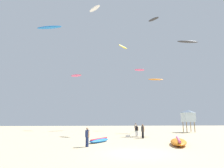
{
  "coord_description": "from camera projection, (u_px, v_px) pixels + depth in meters",
  "views": [
    {
      "loc": [
        -2.99,
        -14.32,
        2.36
      ],
      "look_at": [
        0.0,
        21.93,
        8.93
      ],
      "focal_mm": 31.47,
      "sensor_mm": 36.0,
      "label": 1
    }
  ],
  "objects": [
    {
      "name": "kite_aloft_5",
      "position": [
        76.0,
        75.0,
        48.98
      ],
      "size": [
        2.99,
        1.98,
        0.67
      ],
      "color": "#E5598C"
    },
    {
      "name": "ground_plane",
      "position": [
        137.0,
        153.0,
        13.87
      ],
      "size": [
        120.0,
        120.0,
        0.0
      ],
      "primitive_type": "plane",
      "color": "#C6B28C"
    },
    {
      "name": "kite_aloft_4",
      "position": [
        123.0,
        47.0,
        53.18
      ],
      "size": [
        3.4,
        3.6,
        0.98
      ],
      "color": "yellow"
    },
    {
      "name": "kite_grounded_near",
      "position": [
        178.0,
        142.0,
        18.43
      ],
      "size": [
        3.06,
        5.26,
        0.61
      ],
      "color": "orange",
      "rests_on": "ground"
    },
    {
      "name": "person_left",
      "position": [
        137.0,
        130.0,
        27.81
      ],
      "size": [
        0.53,
        0.36,
        1.6
      ],
      "rotation": [
        0.0,
        0.0,
        4.59
      ],
      "color": "silver",
      "rests_on": "ground"
    },
    {
      "name": "person_right",
      "position": [
        136.0,
        127.0,
        37.79
      ],
      "size": [
        0.51,
        0.37,
        1.65
      ],
      "rotation": [
        0.0,
        0.0,
        4.32
      ],
      "color": "teal",
      "rests_on": "ground"
    },
    {
      "name": "kite_aloft_0",
      "position": [
        188.0,
        42.0,
        36.43
      ],
      "size": [
        4.05,
        1.29,
        0.64
      ],
      "color": "#2D2D33"
    },
    {
      "name": "person_midground",
      "position": [
        143.0,
        130.0,
        24.9
      ],
      "size": [
        0.39,
        0.55,
        1.75
      ],
      "rotation": [
        0.0,
        0.0,
        3.52
      ],
      "color": "black",
      "rests_on": "ground"
    },
    {
      "name": "kite_aloft_3",
      "position": [
        95.0,
        9.0,
        38.95
      ],
      "size": [
        2.67,
        3.12,
        0.39
      ],
      "color": "white"
    },
    {
      "name": "kite_aloft_6",
      "position": [
        139.0,
        70.0,
        48.72
      ],
      "size": [
        2.56,
        0.8,
        0.55
      ],
      "color": "#E5598C"
    },
    {
      "name": "kite_aloft_2",
      "position": [
        154.0,
        19.0,
        40.02
      ],
      "size": [
        2.08,
        2.38,
        0.34
      ],
      "color": "#2D2D33"
    },
    {
      "name": "lifeguard_tower",
      "position": [
        188.0,
        116.0,
        37.04
      ],
      "size": [
        2.3,
        2.3,
        4.15
      ],
      "color": "#8C704C",
      "rests_on": "ground"
    },
    {
      "name": "kite_aloft_1",
      "position": [
        49.0,
        27.0,
        33.61
      ],
      "size": [
        4.67,
        2.33,
        0.79
      ],
      "color": "blue"
    },
    {
      "name": "kite_aloft_7",
      "position": [
        156.0,
        79.0,
        38.52
      ],
      "size": [
        3.01,
        0.91,
        0.56
      ],
      "color": "orange"
    },
    {
      "name": "person_foreground",
      "position": [
        87.0,
        135.0,
        17.23
      ],
      "size": [
        0.38,
        0.45,
        1.65
      ],
      "rotation": [
        0.0,
        0.0,
        0.67
      ],
      "color": "navy",
      "rests_on": "ground"
    },
    {
      "name": "cooler_box",
      "position": [
        128.0,
        136.0,
        26.25
      ],
      "size": [
        0.56,
        0.36,
        0.32
      ],
      "primitive_type": "cube",
      "color": "white",
      "rests_on": "ground"
    },
    {
      "name": "kite_grounded_mid",
      "position": [
        99.0,
        140.0,
        20.52
      ],
      "size": [
        2.66,
        3.43,
        0.43
      ],
      "color": "blue",
      "rests_on": "ground"
    }
  ]
}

